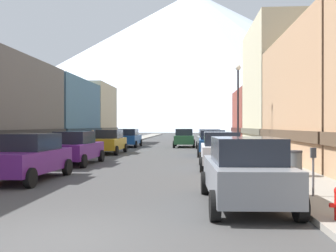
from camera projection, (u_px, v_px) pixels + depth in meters
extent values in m
plane|color=#414141|center=(57.00, 240.00, 6.88)|extent=(400.00, 400.00, 0.00)
cube|color=gray|center=(115.00, 144.00, 42.21)|extent=(2.50, 100.00, 0.15)
cube|color=gray|center=(228.00, 144.00, 41.38)|extent=(2.50, 100.00, 0.15)
cube|color=slate|center=(42.00, 114.00, 35.47)|extent=(8.31, 10.97, 6.37)
cube|color=#22333F|center=(42.00, 131.00, 35.48)|extent=(8.61, 10.97, 0.50)
cube|color=beige|center=(75.00, 114.00, 45.48)|extent=(8.52, 8.63, 6.99)
cube|color=#595444|center=(75.00, 130.00, 45.48)|extent=(8.82, 8.63, 0.50)
cube|color=beige|center=(290.00, 88.00, 33.18)|extent=(6.84, 10.96, 10.85)
cube|color=#595444|center=(290.00, 131.00, 33.19)|extent=(7.14, 10.96, 0.50)
cube|color=brown|center=(271.00, 117.00, 43.81)|extent=(7.81, 9.95, 6.23)
cube|color=#3B1B16|center=(271.00, 130.00, 43.81)|extent=(8.11, 9.95, 0.50)
cube|color=#591E72|center=(28.00, 161.00, 14.35)|extent=(2.03, 4.48, 0.80)
cube|color=#1E232D|center=(31.00, 142.00, 14.60)|extent=(1.69, 2.27, 0.64)
cylinder|color=black|center=(30.00, 178.00, 12.61)|extent=(0.25, 0.69, 0.68)
cylinder|color=black|center=(67.00, 167.00, 15.89)|extent=(0.25, 0.69, 0.68)
cylinder|color=black|center=(26.00, 167.00, 16.09)|extent=(0.25, 0.69, 0.68)
cube|color=#591E72|center=(76.00, 151.00, 20.34)|extent=(1.95, 4.45, 0.80)
cube|color=#1E232D|center=(75.00, 137.00, 20.09)|extent=(1.66, 2.24, 0.64)
cylinder|color=black|center=(70.00, 156.00, 22.07)|extent=(0.24, 0.69, 0.68)
cylinder|color=black|center=(101.00, 156.00, 21.90)|extent=(0.24, 0.69, 0.68)
cylinder|color=black|center=(47.00, 161.00, 18.79)|extent=(0.24, 0.69, 0.68)
cylinder|color=black|center=(83.00, 161.00, 18.62)|extent=(0.24, 0.69, 0.68)
cube|color=#B28419|center=(109.00, 144.00, 28.16)|extent=(1.91, 4.43, 0.80)
cube|color=#1E232D|center=(110.00, 134.00, 28.41)|extent=(1.64, 2.23, 0.64)
cylinder|color=black|center=(116.00, 151.00, 26.44)|extent=(0.23, 0.68, 0.68)
cylinder|color=black|center=(90.00, 150.00, 26.59)|extent=(0.23, 0.68, 0.68)
cylinder|color=black|center=(125.00, 148.00, 29.73)|extent=(0.23, 0.68, 0.68)
cylinder|color=black|center=(102.00, 148.00, 29.88)|extent=(0.23, 0.68, 0.68)
cube|color=#19478C|center=(129.00, 139.00, 37.04)|extent=(1.88, 4.42, 0.80)
cube|color=#1E232D|center=(129.00, 132.00, 36.79)|extent=(1.62, 2.21, 0.64)
cylinder|color=black|center=(123.00, 143.00, 38.76)|extent=(0.23, 0.68, 0.68)
cylinder|color=black|center=(141.00, 143.00, 38.62)|extent=(0.23, 0.68, 0.68)
cylinder|color=black|center=(116.00, 144.00, 35.47)|extent=(0.23, 0.68, 0.68)
cylinder|color=black|center=(136.00, 144.00, 35.33)|extent=(0.23, 0.68, 0.68)
cube|color=slate|center=(244.00, 177.00, 9.85)|extent=(1.99, 4.46, 0.80)
cube|color=#1E232D|center=(246.00, 150.00, 9.60)|extent=(1.68, 2.25, 0.64)
cylinder|color=black|center=(205.00, 183.00, 11.53)|extent=(0.24, 0.69, 0.68)
cylinder|color=black|center=(266.00, 183.00, 11.47)|extent=(0.24, 0.69, 0.68)
cylinder|color=black|center=(215.00, 206.00, 8.23)|extent=(0.24, 0.69, 0.68)
cylinder|color=black|center=(300.00, 206.00, 8.17)|extent=(0.24, 0.69, 0.68)
cube|color=silver|center=(221.00, 153.00, 18.44)|extent=(1.86, 4.41, 0.80)
cube|color=#1E232D|center=(221.00, 139.00, 18.19)|extent=(1.61, 2.21, 0.64)
cylinder|color=black|center=(201.00, 158.00, 20.15)|extent=(0.22, 0.68, 0.68)
cylinder|color=black|center=(236.00, 159.00, 20.02)|extent=(0.22, 0.68, 0.68)
cylinder|color=black|center=(202.00, 165.00, 16.86)|extent=(0.22, 0.68, 0.68)
cylinder|color=black|center=(244.00, 165.00, 16.73)|extent=(0.22, 0.68, 0.68)
cube|color=#19478C|center=(212.00, 145.00, 26.41)|extent=(1.93, 4.44, 0.80)
cube|color=#1E232D|center=(212.00, 135.00, 26.16)|extent=(1.65, 2.23, 0.64)
cylinder|color=black|center=(199.00, 149.00, 28.13)|extent=(0.23, 0.68, 0.68)
cylinder|color=black|center=(224.00, 149.00, 27.97)|extent=(0.23, 0.68, 0.68)
cylinder|color=black|center=(199.00, 152.00, 24.85)|extent=(0.23, 0.68, 0.68)
cylinder|color=black|center=(227.00, 152.00, 24.69)|extent=(0.23, 0.68, 0.68)
cube|color=slate|center=(209.00, 141.00, 32.44)|extent=(2.01, 4.47, 0.80)
cube|color=#1E232D|center=(209.00, 133.00, 32.19)|extent=(1.68, 2.26, 0.64)
cylinder|color=black|center=(197.00, 145.00, 34.11)|extent=(0.25, 0.69, 0.68)
cylinder|color=black|center=(218.00, 145.00, 34.06)|extent=(0.25, 0.69, 0.68)
cylinder|color=black|center=(199.00, 147.00, 30.81)|extent=(0.25, 0.69, 0.68)
cylinder|color=black|center=(222.00, 147.00, 30.76)|extent=(0.25, 0.69, 0.68)
cube|color=#265933|center=(184.00, 139.00, 36.90)|extent=(1.84, 4.40, 0.80)
cube|color=#1E232D|center=(184.00, 132.00, 36.65)|extent=(1.60, 2.20, 0.64)
cylinder|color=black|center=(176.00, 143.00, 38.61)|extent=(0.22, 0.68, 0.68)
cylinder|color=black|center=(194.00, 143.00, 38.49)|extent=(0.22, 0.68, 0.68)
cylinder|color=black|center=(174.00, 144.00, 35.32)|extent=(0.22, 0.68, 0.68)
cylinder|color=black|center=(194.00, 144.00, 35.19)|extent=(0.22, 0.68, 0.68)
cylinder|color=red|center=(332.00, 205.00, 7.73)|extent=(0.10, 0.09, 0.09)
cylinder|color=#595960|center=(313.00, 177.00, 10.37)|extent=(0.06, 0.06, 1.05)
cube|color=#33383F|center=(313.00, 153.00, 10.37)|extent=(0.14, 0.10, 0.28)
cylinder|color=#4C5156|center=(295.00, 164.00, 14.53)|extent=(0.56, 0.56, 0.90)
cylinder|color=#2D2D33|center=(295.00, 152.00, 14.53)|extent=(0.59, 0.59, 0.08)
cylinder|color=brown|center=(25.00, 157.00, 21.40)|extent=(0.54, 0.54, 0.34)
sphere|color=#217C25|center=(25.00, 150.00, 21.40)|extent=(0.54, 0.54, 0.54)
cylinder|color=brown|center=(5.00, 160.00, 19.03)|extent=(0.52, 0.52, 0.44)
sphere|color=#1F6333|center=(5.00, 150.00, 19.03)|extent=(0.68, 0.68, 0.68)
cylinder|color=navy|center=(93.00, 140.00, 32.88)|extent=(0.36, 0.36, 1.35)
sphere|color=tan|center=(93.00, 131.00, 32.88)|extent=(0.21, 0.21, 0.21)
cylinder|color=navy|center=(23.00, 150.00, 19.42)|extent=(0.36, 0.36, 1.32)
sphere|color=tan|center=(23.00, 136.00, 19.42)|extent=(0.21, 0.21, 0.21)
cylinder|color=brown|center=(6.00, 153.00, 17.62)|extent=(0.36, 0.36, 1.32)
sphere|color=tan|center=(6.00, 137.00, 17.61)|extent=(0.21, 0.21, 0.21)
cylinder|color=black|center=(238.00, 113.00, 24.38)|extent=(0.12, 0.12, 5.50)
sphere|color=white|center=(238.00, 68.00, 24.38)|extent=(0.36, 0.36, 0.36)
cone|color=silver|center=(194.00, 60.00, 266.08)|extent=(307.47, 307.47, 96.30)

